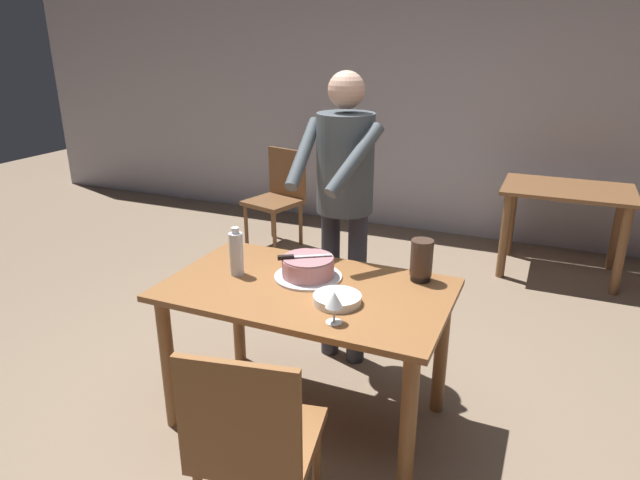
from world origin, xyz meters
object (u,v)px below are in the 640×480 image
cake_on_platter (308,268)px  plate_stack (337,299)px  hurricane_lamp (421,260)px  person_cutting_cake (344,190)px  chair_near_side (253,439)px  background_table (565,207)px  cake_knife (294,257)px  main_dining_table (307,310)px  wine_glass_near (334,301)px  background_chair_0 (278,194)px  water_bottle (237,253)px

cake_on_platter → plate_stack: (0.24, -0.21, -0.03)m
hurricane_lamp → person_cutting_cake: person_cutting_cake is taller
chair_near_side → background_table: 3.50m
plate_stack → hurricane_lamp: 0.50m
cake_knife → cake_on_platter: bearing=32.3°
cake_on_platter → hurricane_lamp: (0.52, 0.19, 0.06)m
person_cutting_cake → background_table: bearing=58.6°
main_dining_table → chair_near_side: (0.14, -0.78, -0.13)m
wine_glass_near → background_table: bearing=72.7°
chair_near_side → background_chair_0: 3.38m
chair_near_side → background_table: (1.00, 3.35, 0.09)m
cake_on_platter → chair_near_side: 0.95m
person_cutting_cake → background_chair_0: person_cutting_cake is taller
main_dining_table → hurricane_lamp: hurricane_lamp is taller
main_dining_table → background_table: 2.81m
plate_stack → water_bottle: bearing=169.8°
wine_glass_near → chair_near_side: chair_near_side is taller
plate_stack → chair_near_side: (-0.06, -0.68, -0.28)m
wine_glass_near → cake_knife: bearing=136.0°
background_table → background_chair_0: background_chair_0 is taller
water_bottle → hurricane_lamp: (0.87, 0.29, -0.01)m
cake_knife → chair_near_side: bearing=-74.3°
cake_knife → plate_stack: cake_knife is taller
cake_on_platter → plate_stack: size_ratio=1.55×
chair_near_side → background_chair_0: size_ratio=1.00×
wine_glass_near → background_chair_0: size_ratio=0.16×
background_table → cake_knife: bearing=-116.4°
water_bottle → plate_stack: bearing=-10.2°
wine_glass_near → background_chair_0: bearing=122.0°
cake_knife → background_table: cake_knife is taller
background_table → wine_glass_near: bearing=-107.3°
plate_stack → cake_knife: bearing=150.7°
cake_on_platter → background_table: size_ratio=0.34×
cake_on_platter → hurricane_lamp: 0.56m
background_table → cake_on_platter: bearing=-115.6°
plate_stack → water_bottle: water_bottle is taller
wine_glass_near → background_table: wine_glass_near is taller
main_dining_table → background_chair_0: bearing=120.6°
cake_knife → background_table: size_ratio=0.24×
main_dining_table → background_table: main_dining_table is taller
water_bottle → background_chair_0: size_ratio=0.28×
background_chair_0 → background_table: bearing=7.1°
background_table → main_dining_table: bearing=-113.9°
water_bottle → background_chair_0: water_bottle is taller
cake_knife → hurricane_lamp: 0.63m
wine_glass_near → cake_on_platter: bearing=127.7°
cake_knife → wine_glass_near: size_ratio=1.67×
wine_glass_near → background_chair_0: 3.02m
plate_stack → background_chair_0: 2.83m
wine_glass_near → background_table: (0.89, 2.85, -0.28)m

